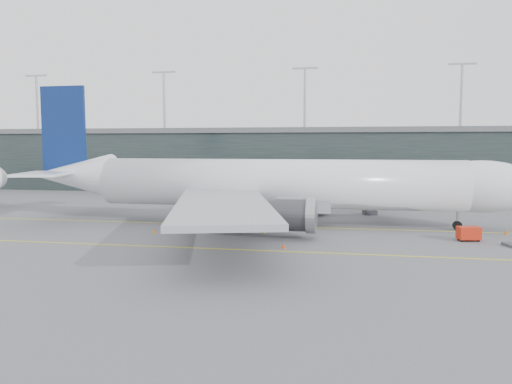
# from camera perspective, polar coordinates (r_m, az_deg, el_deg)

# --- Properties ---
(ground) EXTENTS (320.00, 320.00, 0.00)m
(ground) POSITION_cam_1_polar(r_m,az_deg,el_deg) (73.88, -1.57, -3.33)
(ground) COLOR #545459
(ground) RESTS_ON ground
(taxiline_a) EXTENTS (160.00, 0.25, 0.02)m
(taxiline_a) POSITION_cam_1_polar(r_m,az_deg,el_deg) (70.02, -2.25, -3.81)
(taxiline_a) COLOR yellow
(taxiline_a) RESTS_ON ground
(taxiline_b) EXTENTS (160.00, 0.25, 0.02)m
(taxiline_b) POSITION_cam_1_polar(r_m,az_deg,el_deg) (54.77, -5.93, -6.42)
(taxiline_b) COLOR yellow
(taxiline_b) RESTS_ON ground
(taxiline_lead_main) EXTENTS (0.25, 60.00, 0.02)m
(taxiline_lead_main) POSITION_cam_1_polar(r_m,az_deg,el_deg) (92.68, 4.02, -1.56)
(taxiline_lead_main) COLOR yellow
(taxiline_lead_main) RESTS_ON ground
(terminal) EXTENTS (240.00, 36.00, 29.00)m
(terminal) POSITION_cam_1_polar(r_m,az_deg,el_deg) (130.37, 3.71, 3.80)
(terminal) COLOR black
(terminal) RESTS_ON ground
(main_aircraft) EXTENTS (71.45, 67.33, 20.08)m
(main_aircraft) POSITION_cam_1_polar(r_m,az_deg,el_deg) (70.26, 2.00, 0.85)
(main_aircraft) COLOR white
(main_aircraft) RESTS_ON ground
(jet_bridge) EXTENTS (14.98, 44.38, 6.88)m
(jet_bridge) POSITION_cam_1_polar(r_m,az_deg,el_deg) (96.16, 11.28, 1.68)
(jet_bridge) COLOR #2A2B30
(jet_bridge) RESTS_ON ground
(gse_cart) EXTENTS (2.70, 1.99, 1.67)m
(gse_cart) POSITION_cam_1_polar(r_m,az_deg,el_deg) (63.53, 23.13, -4.34)
(gse_cart) COLOR #B8220D
(gse_cart) RESTS_ON ground
(uld_a) EXTENTS (2.12, 1.80, 1.74)m
(uld_a) POSITION_cam_1_polar(r_m,az_deg,el_deg) (83.69, -3.84, -1.68)
(uld_a) COLOR #38373C
(uld_a) RESTS_ON ground
(uld_b) EXTENTS (1.80, 1.46, 1.60)m
(uld_b) POSITION_cam_1_polar(r_m,az_deg,el_deg) (84.65, -1.67, -1.64)
(uld_b) COLOR #38373C
(uld_b) RESTS_ON ground
(uld_c) EXTENTS (2.19, 1.92, 1.70)m
(uld_c) POSITION_cam_1_polar(r_m,az_deg,el_deg) (84.64, 0.86, -1.60)
(uld_c) COLOR #38373C
(uld_c) RESTS_ON ground
(cone_nose) EXTENTS (0.42, 0.42, 0.66)m
(cone_nose) POSITION_cam_1_polar(r_m,az_deg,el_deg) (69.97, 26.68, -4.12)
(cone_nose) COLOR #D0540B
(cone_nose) RESTS_ON ground
(cone_wing_stbd) EXTENTS (0.40, 0.40, 0.63)m
(cone_wing_stbd) POSITION_cam_1_polar(r_m,az_deg,el_deg) (54.54, 3.18, -6.12)
(cone_wing_stbd) COLOR #D5470B
(cone_wing_stbd) RESTS_ON ground
(cone_wing_port) EXTENTS (0.45, 0.45, 0.71)m
(cone_wing_port) POSITION_cam_1_polar(r_m,az_deg,el_deg) (83.29, 6.06, -2.12)
(cone_wing_port) COLOR #D9630C
(cone_wing_port) RESTS_ON ground
(cone_tail) EXTENTS (0.40, 0.40, 0.63)m
(cone_tail) POSITION_cam_1_polar(r_m,az_deg,el_deg) (64.76, -11.52, -4.39)
(cone_tail) COLOR orange
(cone_tail) RESTS_ON ground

